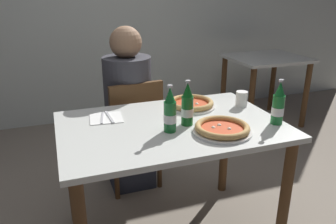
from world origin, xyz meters
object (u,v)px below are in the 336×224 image
at_px(pizza_margherita_near, 191,104).
at_px(beer_bottle_center, 278,105).
at_px(dining_table_main, 171,143).
at_px(pizza_marinara_far, 222,129).
at_px(chair_behind_table, 132,129).
at_px(beer_bottle_left, 187,106).
at_px(diner_seated, 129,114).
at_px(paper_cup, 242,99).
at_px(beer_bottle_right, 170,112).
at_px(napkin_with_cutlery, 106,118).
at_px(dining_table_background, 265,71).

relative_size(pizza_margherita_near, beer_bottle_center, 1.22).
bearing_deg(dining_table_main, pizza_marinara_far, -43.58).
relative_size(chair_behind_table, beer_bottle_left, 3.44).
relative_size(diner_seated, paper_cup, 12.73).
bearing_deg(diner_seated, chair_behind_table, -79.75).
bearing_deg(pizza_margherita_near, beer_bottle_right, -129.15).
distance_m(beer_bottle_left, napkin_with_cutlery, 0.47).
distance_m(beer_bottle_right, paper_cup, 0.59).
relative_size(chair_behind_table, beer_bottle_right, 3.44).
height_order(dining_table_main, paper_cup, paper_cup).
distance_m(dining_table_main, pizza_marinara_far, 0.31).
bearing_deg(napkin_with_cutlery, dining_table_background, 32.36).
height_order(diner_seated, beer_bottle_left, diner_seated).
height_order(chair_behind_table, diner_seated, diner_seated).
bearing_deg(beer_bottle_right, paper_cup, 21.32).
xyz_separation_m(beer_bottle_left, napkin_with_cutlery, (-0.40, 0.24, -0.10)).
distance_m(beer_bottle_center, beer_bottle_right, 0.59).
distance_m(pizza_margherita_near, paper_cup, 0.32).
bearing_deg(paper_cup, napkin_with_cutlery, 174.84).
bearing_deg(beer_bottle_right, diner_seated, 93.58).
bearing_deg(beer_bottle_left, chair_behind_table, 103.43).
height_order(chair_behind_table, beer_bottle_center, beer_bottle_center).
height_order(beer_bottle_right, napkin_with_cutlery, beer_bottle_right).
bearing_deg(chair_behind_table, beer_bottle_right, 85.75).
height_order(pizza_marinara_far, beer_bottle_left, beer_bottle_left).
height_order(dining_table_background, napkin_with_cutlery, napkin_with_cutlery).
distance_m(pizza_margherita_near, beer_bottle_right, 0.40).
height_order(beer_bottle_left, beer_bottle_center, same).
height_order(dining_table_main, beer_bottle_center, beer_bottle_center).
distance_m(pizza_marinara_far, beer_bottle_right, 0.28).
xyz_separation_m(pizza_margherita_near, paper_cup, (0.30, -0.09, 0.03)).
distance_m(diner_seated, pizza_marinara_far, 0.92).
xyz_separation_m(dining_table_main, beer_bottle_left, (0.08, -0.04, 0.22)).
bearing_deg(beer_bottle_left, napkin_with_cutlery, 149.18).
bearing_deg(pizza_marinara_far, beer_bottle_right, 157.31).
distance_m(dining_table_main, beer_bottle_right, 0.24).
height_order(diner_seated, dining_table_background, diner_seated).
xyz_separation_m(dining_table_main, pizza_margherita_near, (0.21, 0.21, 0.14)).
bearing_deg(napkin_with_cutlery, diner_seated, 63.22).
bearing_deg(dining_table_main, diner_seated, 97.54).
xyz_separation_m(dining_table_main, paper_cup, (0.51, 0.12, 0.16)).
height_order(diner_seated, paper_cup, diner_seated).
bearing_deg(dining_table_background, paper_cup, -130.31).
relative_size(diner_seated, beer_bottle_left, 4.89).
xyz_separation_m(chair_behind_table, beer_bottle_right, (0.04, -0.70, 0.37)).
relative_size(pizza_marinara_far, paper_cup, 3.19).
bearing_deg(beer_bottle_left, dining_table_background, 43.59).
relative_size(dining_table_background, beer_bottle_left, 3.24).
bearing_deg(dining_table_background, diner_seated, -155.83).
bearing_deg(napkin_with_cutlery, beer_bottle_center, -24.12).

